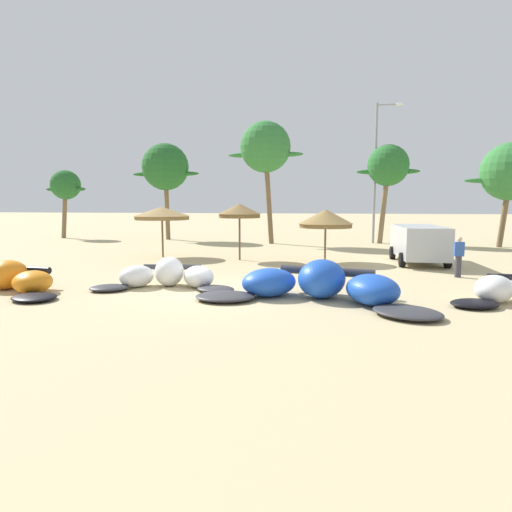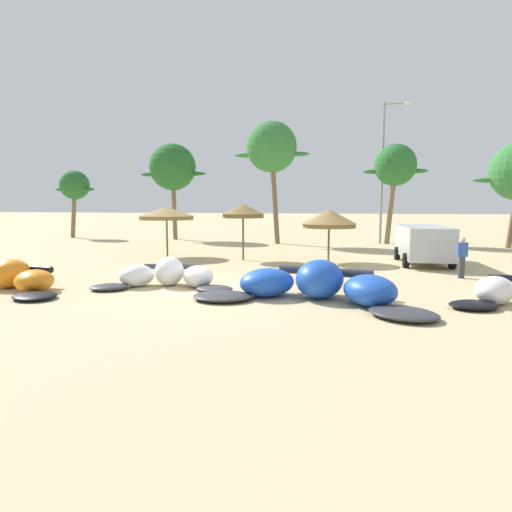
# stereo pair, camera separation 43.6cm
# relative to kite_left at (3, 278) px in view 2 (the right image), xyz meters

# --- Properties ---
(ground_plane) EXTENTS (260.00, 260.00, 0.00)m
(ground_plane) POSITION_rel_kite_left_xyz_m (7.18, 1.06, -0.38)
(ground_plane) COLOR #C6B284
(kite_left) EXTENTS (6.17, 3.04, 0.99)m
(kite_left) POSITION_rel_kite_left_xyz_m (0.00, 0.00, 0.00)
(kite_left) COLOR black
(kite_left) RESTS_ON ground
(kite_left_of_center) EXTENTS (5.11, 2.68, 1.04)m
(kite_left_of_center) POSITION_rel_kite_left_xyz_m (5.30, 1.63, 0.01)
(kite_left_of_center) COLOR #333338
(kite_left_of_center) RESTS_ON ground
(kite_center) EXTENTS (7.27, 4.11, 1.19)m
(kite_center) POSITION_rel_kite_left_xyz_m (10.59, 0.52, 0.08)
(kite_center) COLOR #333338
(kite_center) RESTS_ON ground
(beach_umbrella_near_van) EXTENTS (3.10, 3.10, 2.77)m
(beach_umbrella_near_van) POSITION_rel_kite_left_xyz_m (1.64, 9.97, 2.03)
(beach_umbrella_near_van) COLOR brown
(beach_umbrella_near_van) RESTS_ON ground
(beach_umbrella_middle) EXTENTS (2.24, 2.24, 2.93)m
(beach_umbrella_middle) POSITION_rel_kite_left_xyz_m (6.10, 9.49, 2.18)
(beach_umbrella_middle) COLOR brown
(beach_umbrella_middle) RESTS_ON ground
(beach_umbrella_near_palms) EXTENTS (2.75, 2.75, 2.65)m
(beach_umbrella_near_palms) POSITION_rel_kite_left_xyz_m (10.50, 9.51, 1.81)
(beach_umbrella_near_palms) COLOR brown
(beach_umbrella_near_palms) RESTS_ON ground
(parked_van) EXTENTS (2.34, 4.93, 1.84)m
(parked_van) POSITION_rel_kite_left_xyz_m (15.03, 10.00, 0.71)
(parked_van) COLOR #B2B7BC
(parked_van) RESTS_ON ground
(person_near_kites) EXTENTS (0.36, 0.24, 1.62)m
(person_near_kites) POSITION_rel_kite_left_xyz_m (15.86, 5.79, 0.44)
(person_near_kites) COLOR #383842
(person_near_kites) RESTS_ON ground
(palm_leftmost) EXTENTS (3.75, 2.50, 5.82)m
(palm_leftmost) POSITION_rel_kite_left_xyz_m (-11.90, 21.48, 4.09)
(palm_leftmost) COLOR brown
(palm_leftmost) RESTS_ON ground
(palm_left) EXTENTS (5.70, 3.80, 7.84)m
(palm_left) POSITION_rel_kite_left_xyz_m (-2.84, 21.56, 5.51)
(palm_left) COLOR brown
(palm_left) RESTS_ON ground
(palm_left_of_gap) EXTENTS (5.55, 3.70, 8.90)m
(palm_left_of_gap) POSITION_rel_kite_left_xyz_m (5.79, 19.44, 6.60)
(palm_left_of_gap) COLOR brown
(palm_left_of_gap) RESTS_ON ground
(palm_center_left) EXTENTS (4.52, 3.01, 7.25)m
(palm_center_left) POSITION_rel_kite_left_xyz_m (14.62, 21.13, 5.27)
(palm_center_left) COLOR #7F6647
(palm_center_left) RESTS_ON ground
(lamppost_west) EXTENTS (1.93, 0.24, 10.22)m
(lamppost_west) POSITION_rel_kite_left_xyz_m (13.87, 21.22, 5.29)
(lamppost_west) COLOR gray
(lamppost_west) RESTS_ON ground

